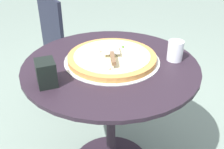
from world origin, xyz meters
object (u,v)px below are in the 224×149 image
object	(u,v)px
pizza_on_tray	(112,58)
patio_chair_far	(68,42)
napkin_dispenser	(46,73)
drinking_cup	(175,51)
pizza_server	(112,54)
patio_table	(111,97)

from	to	relation	value
pizza_on_tray	patio_chair_far	xyz separation A→B (m)	(-0.78, -0.12, -0.23)
napkin_dispenser	pizza_on_tray	bearing A→B (deg)	-72.69
drinking_cup	patio_chair_far	world-z (taller)	patio_chair_far
pizza_on_tray	napkin_dispenser	xyz separation A→B (m)	(0.13, -0.32, 0.04)
drinking_cup	patio_chair_far	bearing A→B (deg)	-153.91
patio_chair_far	pizza_on_tray	bearing A→B (deg)	8.96
pizza_on_tray	drinking_cup	size ratio (longest dim) A/B	4.74
pizza_on_tray	napkin_dispenser	world-z (taller)	napkin_dispenser
pizza_server	patio_chair_far	xyz separation A→B (m)	(-0.81, -0.11, -0.27)
pizza_on_tray	patio_table	bearing A→B (deg)	-30.12
patio_table	napkin_dispenser	bearing A→B (deg)	-71.25
pizza_on_tray	napkin_dispenser	size ratio (longest dim) A/B	4.32
pizza_on_tray	napkin_dispenser	bearing A→B (deg)	-68.31
pizza_server	patio_chair_far	distance (m)	0.86
napkin_dispenser	patio_chair_far	bearing A→B (deg)	-16.74
pizza_on_tray	patio_chair_far	world-z (taller)	patio_chair_far
patio_table	napkin_dispenser	xyz separation A→B (m)	(0.10, -0.31, 0.26)
patio_table	napkin_dispenser	world-z (taller)	napkin_dispenser
patio_table	patio_chair_far	world-z (taller)	patio_chair_far
patio_table	drinking_cup	world-z (taller)	drinking_cup
napkin_dispenser	patio_chair_far	xyz separation A→B (m)	(-0.90, 0.20, -0.26)
pizza_server	patio_chair_far	bearing A→B (deg)	-172.25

